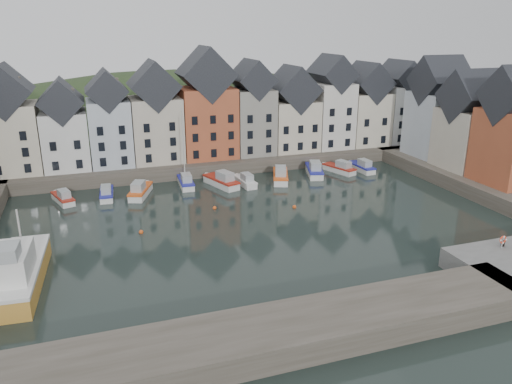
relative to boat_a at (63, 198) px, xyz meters
name	(u,v)px	position (x,y,z in m)	size (l,w,h in m)	color
ground	(264,228)	(22.68, -17.09, -0.63)	(260.00, 260.00, 0.00)	black
far_quay	(205,159)	(22.68, 12.91, 0.37)	(90.00, 16.00, 2.00)	#443F34
right_quay	(495,182)	(59.68, -14.09, 0.37)	(14.00, 54.00, 2.00)	#443F34
near_wall	(237,343)	(12.68, -39.09, 0.37)	(50.00, 6.00, 2.00)	#443F34
hillside	(182,211)	(22.70, 38.91, -18.59)	(153.60, 70.40, 64.00)	#23361B
far_terrace	(225,114)	(25.89, 10.91, 8.25)	(72.37, 8.16, 17.78)	beige
right_terrace	(473,123)	(58.68, -9.01, 8.29)	(8.30, 24.25, 16.36)	silver
mooring_buoys	(220,215)	(18.68, -11.75, -0.48)	(20.50, 5.50, 0.50)	#E4561A
boat_a	(63,198)	(0.00, 0.00, 0.00)	(3.31, 5.75, 2.11)	silver
boat_b	(107,194)	(5.65, 0.00, 0.02)	(2.16, 5.77, 2.17)	silver
boat_c	(140,191)	(10.14, -0.63, 0.12)	(4.21, 6.83, 2.51)	silver
boat_d	(186,182)	(17.06, 1.62, 0.12)	(2.18, 6.10, 11.50)	silver
boat_e	(222,181)	(22.15, -0.01, 0.16)	(4.25, 7.26, 2.66)	silver
boat_f	(245,181)	(25.61, -0.62, 0.02)	(2.20, 5.75, 2.16)	silver
boat_g	(280,176)	(31.39, -0.26, 0.17)	(4.48, 7.31, 2.69)	silver
boat_h	(314,170)	(37.65, 0.87, 0.16)	(4.17, 7.26, 2.66)	silver
boat_i	(340,168)	(42.25, 0.91, 0.05)	(3.72, 6.22, 2.28)	silver
boat_j	(362,167)	(46.11, 0.56, 0.05)	(2.14, 5.98, 2.26)	silver
large_vessel	(19,272)	(-3.11, -23.49, 1.01)	(4.54, 13.58, 6.96)	gold
mooring_bollard	(503,243)	(41.73, -33.72, 1.68)	(0.48, 0.48, 0.56)	black
life_ring_post	(503,240)	(41.27, -34.09, 2.23)	(0.80, 0.17, 1.30)	gray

